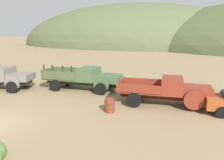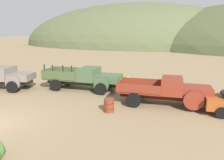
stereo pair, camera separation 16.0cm
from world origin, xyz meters
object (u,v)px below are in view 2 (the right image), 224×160
object	(u,v)px
truck_primer_gray	(3,77)
truck_rust_red	(170,91)
truck_weathered_green	(88,78)
oil_drum_spare	(109,105)

from	to	relation	value
truck_primer_gray	truck_rust_red	distance (m)	13.70
truck_rust_red	truck_weathered_green	bearing A→B (deg)	161.89
truck_primer_gray	oil_drum_spare	distance (m)	10.58
truck_primer_gray	truck_weathered_green	xyz separation A→B (m)	(6.85, 2.29, 0.01)
truck_rust_red	oil_drum_spare	xyz separation A→B (m)	(-3.28, -2.60, -0.58)
truck_rust_red	oil_drum_spare	size ratio (longest dim) A/B	7.30
truck_primer_gray	truck_weathered_green	size ratio (longest dim) A/B	0.93
truck_primer_gray	truck_rust_red	world-z (taller)	truck_primer_gray
truck_primer_gray	oil_drum_spare	size ratio (longest dim) A/B	7.40
truck_weathered_green	oil_drum_spare	bearing A→B (deg)	-53.36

